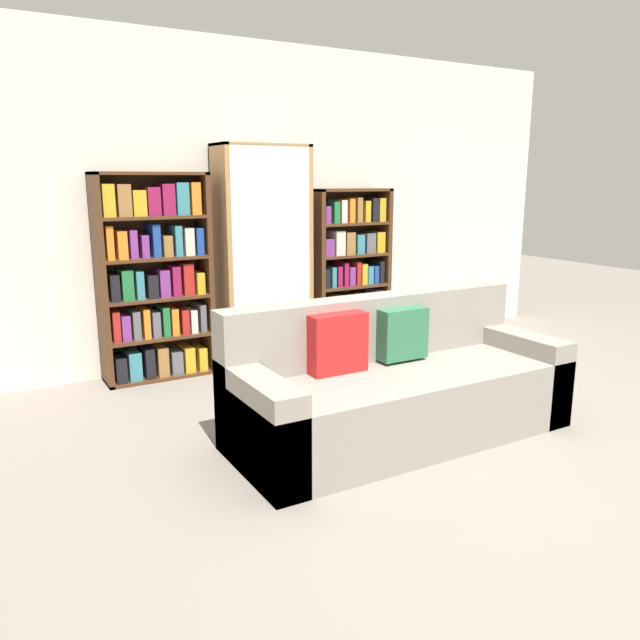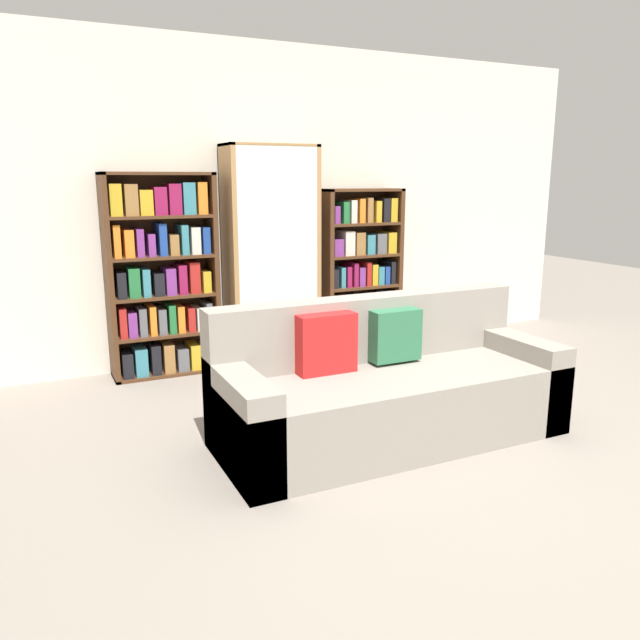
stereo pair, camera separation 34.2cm
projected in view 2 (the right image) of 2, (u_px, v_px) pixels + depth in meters
ground_plane at (461, 482)px, 3.31m from camera, size 16.00×16.00×0.00m
wall_back at (268, 205)px, 5.48m from camera, size 6.56×0.06×2.70m
couch at (387, 390)px, 3.83m from camera, size 2.13×0.82×0.85m
bookshelf_left at (162, 277)px, 5.00m from camera, size 0.87×0.32×1.62m
display_cabinet at (271, 256)px, 5.36m from camera, size 0.78×0.36×1.85m
bookshelf_right at (359, 271)px, 5.79m from camera, size 0.76×0.32×1.49m
wine_bottle at (364, 367)px, 4.84m from camera, size 0.07×0.07×0.36m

